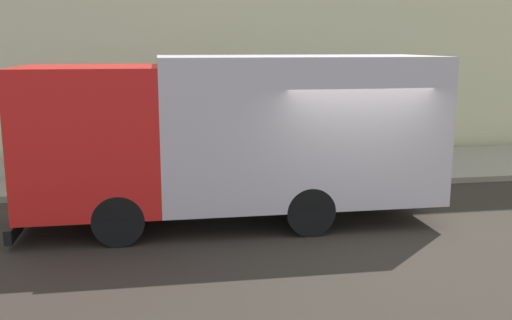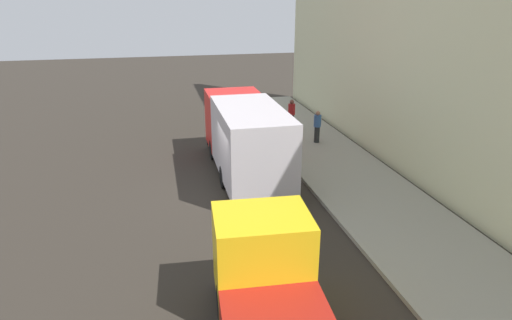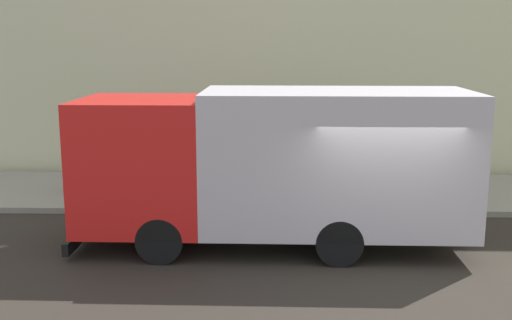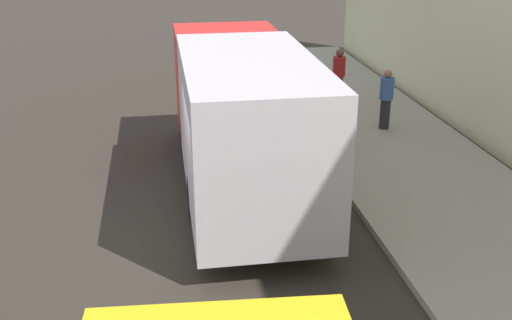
% 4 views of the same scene
% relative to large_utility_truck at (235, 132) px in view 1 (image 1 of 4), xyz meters
% --- Properties ---
extents(ground, '(80.00, 80.00, 0.00)m').
position_rel_large_utility_truck_xyz_m(ground, '(-0.97, -1.95, -1.67)').
color(ground, '#2F2922').
extents(sidewalk, '(3.88, 30.00, 0.14)m').
position_rel_large_utility_truck_xyz_m(sidewalk, '(3.97, -1.95, -1.60)').
color(sidewalk, gray).
rests_on(sidewalk, ground).
extents(large_utility_truck, '(2.38, 7.44, 3.01)m').
position_rel_large_utility_truck_xyz_m(large_utility_truck, '(0.00, 0.00, 0.00)').
color(large_utility_truck, red).
rests_on(large_utility_truck, ground).
extents(pedestrian_walking, '(0.41, 0.41, 1.55)m').
position_rel_large_utility_truck_xyz_m(pedestrian_walking, '(4.14, 2.84, -0.71)').
color(pedestrian_walking, '#222626').
rests_on(pedestrian_walking, sidewalk).
extents(traffic_cone_orange, '(0.48, 0.48, 0.69)m').
position_rel_large_utility_truck_xyz_m(traffic_cone_orange, '(2.84, 4.42, -1.18)').
color(traffic_cone_orange, orange).
rests_on(traffic_cone_orange, sidewalk).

